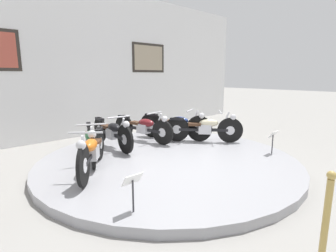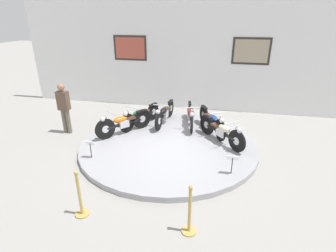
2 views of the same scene
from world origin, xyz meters
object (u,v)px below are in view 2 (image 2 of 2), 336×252
motorcycle_green (140,116)px  motorcycle_black (165,113)px  motorcycle_blue (212,121)px  info_placard_front_centre (232,160)px  motorcycle_orange (123,122)px  stanchion_post_right_of_entry (189,217)px  visitor_standing (64,106)px  motorcycle_maroon (191,115)px  motorcycle_cream (222,131)px  stanchion_post_left_of_entry (80,200)px  info_placard_front_left (90,145)px

motorcycle_green → motorcycle_black: bearing=29.8°
motorcycle_blue → info_placard_front_centre: size_ratio=3.59×
motorcycle_orange → stanchion_post_right_of_entry: size_ratio=1.57×
motorcycle_green → visitor_standing: size_ratio=1.08×
motorcycle_maroon → motorcycle_cream: 1.58m
motorcycle_orange → motorcycle_green: motorcycle_orange is taller
motorcycle_orange → visitor_standing: bearing=-179.0°
visitor_standing → motorcycle_green: bearing=17.8°
stanchion_post_left_of_entry → stanchion_post_right_of_entry: 2.15m
motorcycle_green → motorcycle_maroon: (1.68, 0.43, -0.00)m
motorcycle_blue → motorcycle_cream: 0.79m
motorcycle_orange → info_placard_front_centre: 3.77m
motorcycle_green → stanchion_post_left_of_entry: stanchion_post_left_of_entry is taller
info_placard_front_centre → visitor_standing: bearing=163.3°
visitor_standing → motorcycle_black: bearing=20.9°
motorcycle_maroon → stanchion_post_right_of_entry: 4.75m
motorcycle_green → visitor_standing: (-2.34, -0.75, 0.44)m
motorcycle_blue → stanchion_post_left_of_entry: 4.86m
motorcycle_black → motorcycle_cream: 2.31m
info_placard_front_left → motorcycle_cream: bearing=26.1°
info_placard_front_centre → motorcycle_cream: bearing=99.9°
motorcycle_cream → stanchion_post_left_of_entry: size_ratio=1.48×
motorcycle_black → stanchion_post_right_of_entry: size_ratio=1.94×
motorcycle_black → stanchion_post_right_of_entry: bearing=-72.0°
info_placard_front_left → motorcycle_blue: bearing=37.8°
info_placard_front_centre → stanchion_post_right_of_entry: 2.06m
motorcycle_green → stanchion_post_right_of_entry: size_ratio=1.79×
motorcycle_cream → stanchion_post_right_of_entry: stanchion_post_right_of_entry is taller
visitor_standing → stanchion_post_right_of_entry: size_ratio=1.66×
motorcycle_maroon → info_placard_front_centre: bearing=-63.9°
visitor_standing → info_placard_front_left: bearing=-43.4°
motorcycle_blue → stanchion_post_right_of_entry: size_ratio=1.79×
motorcycle_orange → motorcycle_black: bearing=46.5°
motorcycle_green → motorcycle_blue: size_ratio=1.00×
visitor_standing → stanchion_post_right_of_entry: bearing=-37.3°
motorcycle_black → info_placard_front_centre: size_ratio=3.88×
motorcycle_cream → visitor_standing: visitor_standing is taller
motorcycle_maroon → motorcycle_cream: size_ratio=1.29×
motorcycle_black → stanchion_post_left_of_entry: bearing=-97.5°
motorcycle_maroon → motorcycle_blue: motorcycle_blue is taller
info_placard_front_centre → motorcycle_blue: bearing=104.6°
motorcycle_orange → motorcycle_maroon: motorcycle_orange is taller
motorcycle_maroon → motorcycle_green: bearing=-165.5°
motorcycle_orange → stanchion_post_left_of_entry: stanchion_post_left_of_entry is taller
motorcycle_black → motorcycle_orange: bearing=-133.5°
visitor_standing → stanchion_post_left_of_entry: 4.35m
motorcycle_maroon → motorcycle_cream: bearing=-46.5°
visitor_standing → stanchion_post_left_of_entry: (2.48, -3.52, -0.62)m
stanchion_post_left_of_entry → stanchion_post_right_of_entry: bearing=0.0°
motorcycle_orange → motorcycle_green: (0.33, 0.71, -0.01)m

